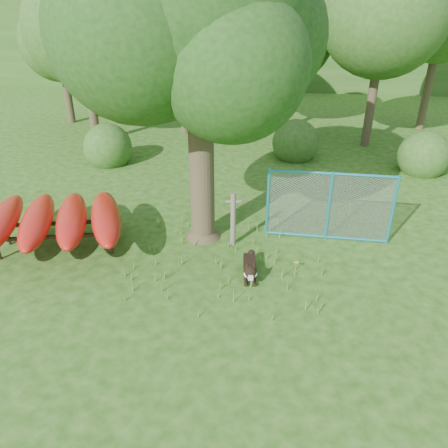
# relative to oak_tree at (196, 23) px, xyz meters

# --- Properties ---
(ground) EXTENTS (80.00, 80.00, 0.00)m
(ground) POSITION_rel_oak_tree_xyz_m (0.55, -2.33, -5.16)
(ground) COLOR #1F490E
(ground) RESTS_ON ground
(oak_tree) EXTENTS (5.72, 5.36, 7.74)m
(oak_tree) POSITION_rel_oak_tree_xyz_m (0.00, 0.00, 0.00)
(oak_tree) COLOR #3B3020
(oak_tree) RESTS_ON ground
(wooden_post) EXTENTS (0.39, 0.15, 1.42)m
(wooden_post) POSITION_rel_oak_tree_xyz_m (0.88, -0.32, -4.41)
(wooden_post) COLOR #605848
(wooden_post) RESTS_ON ground
(kayak_rack) EXTENTS (4.14, 3.70, 1.07)m
(kayak_rack) POSITION_rel_oak_tree_xyz_m (-3.43, -1.09, -4.34)
(kayak_rack) COLOR black
(kayak_rack) RESTS_ON ground
(husky_dog) EXTENTS (0.38, 1.21, 0.54)m
(husky_dog) POSITION_rel_oak_tree_xyz_m (1.41, -1.68, -4.97)
(husky_dog) COLOR black
(husky_dog) RESTS_ON ground
(fence_section) EXTENTS (3.18, 0.18, 3.10)m
(fence_section) POSITION_rel_oak_tree_xyz_m (3.26, 0.27, -4.23)
(fence_section) COLOR teal
(fence_section) RESTS_ON ground
(wildflower_clump) EXTENTS (0.11, 0.09, 0.23)m
(wildflower_clump) POSITION_rel_oak_tree_xyz_m (2.46, -1.32, -4.98)
(wildflower_clump) COLOR #57912F
(wildflower_clump) RESTS_ON ground
(bg_tree_a) EXTENTS (4.40, 4.40, 6.70)m
(bg_tree_a) POSITION_rel_oak_tree_xyz_m (-5.95, 7.67, -0.68)
(bg_tree_a) COLOR #3B3020
(bg_tree_a) RESTS_ON ground
(bg_tree_c) EXTENTS (4.00, 4.00, 6.12)m
(bg_tree_c) POSITION_rel_oak_tree_xyz_m (2.05, 10.67, -1.05)
(bg_tree_c) COLOR #3B3020
(bg_tree_c) RESTS_ON ground
(bg_tree_d) EXTENTS (4.80, 4.80, 7.50)m
(bg_tree_d) POSITION_rel_oak_tree_xyz_m (5.55, 8.67, -0.08)
(bg_tree_d) COLOR #3B3020
(bg_tree_d) RESTS_ON ground
(bg_tree_e) EXTENTS (4.60, 4.60, 7.55)m
(bg_tree_e) POSITION_rel_oak_tree_xyz_m (8.55, 11.67, 0.07)
(bg_tree_e) COLOR #3B3020
(bg_tree_e) RESTS_ON ground
(bg_tree_f) EXTENTS (3.60, 3.60, 5.55)m
(bg_tree_f) POSITION_rel_oak_tree_xyz_m (-8.45, 10.67, -1.43)
(bg_tree_f) COLOR #3B3020
(bg_tree_f) RESTS_ON ground
(shrub_left) EXTENTS (1.80, 1.80, 1.80)m
(shrub_left) POSITION_rel_oak_tree_xyz_m (-4.45, 5.17, -5.16)
(shrub_left) COLOR #27501A
(shrub_left) RESTS_ON ground
(shrub_right) EXTENTS (1.80, 1.80, 1.80)m
(shrub_right) POSITION_rel_oak_tree_xyz_m (7.05, 5.67, -5.16)
(shrub_right) COLOR #27501A
(shrub_right) RESTS_ON ground
(shrub_mid) EXTENTS (1.80, 1.80, 1.80)m
(shrub_mid) POSITION_rel_oak_tree_xyz_m (2.55, 6.67, -5.16)
(shrub_mid) COLOR #27501A
(shrub_mid) RESTS_ON ground
(wooded_hillside) EXTENTS (80.00, 12.00, 6.00)m
(wooded_hillside) POSITION_rel_oak_tree_xyz_m (0.55, 25.67, -2.16)
(wooded_hillside) COLOR #27501A
(wooded_hillside) RESTS_ON ground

